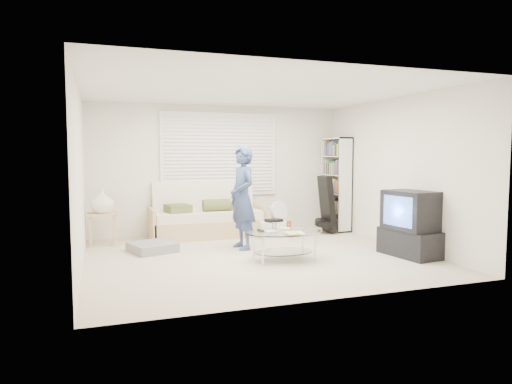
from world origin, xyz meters
name	(u,v)px	position (x,y,z in m)	size (l,w,h in m)	color
ground	(257,256)	(0.00, 0.00, 0.00)	(5.00, 5.00, 0.00)	#BEB193
room_shell	(247,149)	(0.00, 0.48, 1.63)	(5.02, 4.52, 2.51)	silver
window_blinds	(220,154)	(0.00, 2.20, 1.55)	(2.32, 0.08, 1.62)	silver
futon_sofa	(207,219)	(-0.34, 1.87, 0.34)	(2.11, 0.85, 1.03)	tan
grey_floor_pillow	(153,247)	(-1.48, 0.82, 0.07)	(0.64, 0.64, 0.14)	slate
side_table	(102,204)	(-2.22, 1.65, 0.71)	(0.49, 0.39, 0.96)	tan
bookshelf	(336,184)	(2.32, 1.75, 0.94)	(0.30, 0.79, 1.89)	white
guitar_case	(327,208)	(1.95, 1.43, 0.49)	(0.40, 0.41, 1.11)	black
floor_fan	(279,215)	(1.01, 1.58, 0.39)	(0.41, 0.27, 0.66)	white
storage_bin	(274,230)	(0.78, 1.27, 0.16)	(0.56, 0.44, 0.36)	white
tv_unit	(410,225)	(2.20, -0.78, 0.49)	(0.60, 0.97, 1.00)	black
coffee_table	(284,237)	(0.28, -0.40, 0.34)	(1.17, 0.77, 0.55)	silver
standing_person	(242,198)	(-0.05, 0.57, 0.84)	(0.61, 0.40, 1.68)	navy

